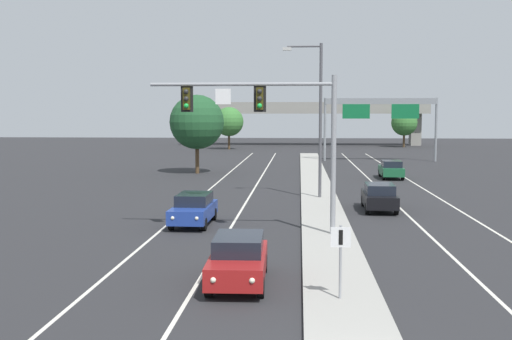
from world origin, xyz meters
name	(u,v)px	position (x,y,z in m)	size (l,w,h in m)	color
median_island	(326,226)	(0.00, 18.00, 0.07)	(2.40, 110.00, 0.15)	#9E9B93
lane_stripe_oncoming_center	(244,205)	(-4.70, 25.00, 0.00)	(0.14, 100.00, 0.01)	silver
lane_stripe_receding_center	(399,207)	(4.70, 25.00, 0.00)	(0.14, 100.00, 0.01)	silver
edge_stripe_left	(191,205)	(-8.00, 25.00, 0.00)	(0.14, 100.00, 0.01)	silver
edge_stripe_right	(455,208)	(8.00, 25.00, 0.00)	(0.14, 100.00, 0.01)	silver
overhead_signal_mast	(273,119)	(-2.54, 15.76, 5.38)	(8.47, 0.44, 7.20)	gray
median_sign_post	(341,251)	(-0.11, 5.88, 1.59)	(0.60, 0.10, 2.20)	gray
street_lamp_median	(317,111)	(-0.20, 28.09, 5.79)	(2.58, 0.28, 10.00)	#4C4C51
car_oncoming_red	(238,259)	(-3.34, 7.84, 0.82)	(1.91, 4.50, 1.58)	maroon
car_oncoming_blue	(194,209)	(-6.67, 18.37, 0.82)	(1.89, 4.50, 1.58)	navy
car_receding_black	(379,197)	(3.33, 23.65, 0.82)	(1.93, 4.51, 1.58)	black
car_receding_green	(391,169)	(6.66, 41.59, 0.82)	(1.92, 4.51, 1.58)	#195633
highway_sign_gantry	(381,109)	(8.20, 61.14, 6.16)	(13.28, 0.42, 7.50)	gray
overpass_bridge	(307,113)	(0.00, 98.14, 5.78)	(42.40, 6.40, 7.65)	gray
tree_far_left_b	(197,122)	(-10.94, 44.88, 4.84)	(5.12, 5.12, 7.41)	#4C3823
tree_far_right_b	(404,123)	(16.25, 92.18, 4.11)	(4.35, 4.35, 6.30)	#4C3823
tree_far_left_c	(229,122)	(-12.45, 84.09, 4.37)	(4.62, 4.62, 6.69)	#4C3823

